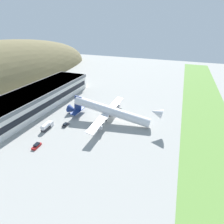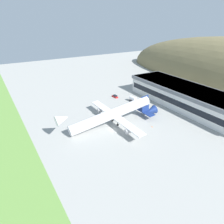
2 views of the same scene
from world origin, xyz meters
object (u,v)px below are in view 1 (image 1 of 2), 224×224
service_car_1 (37,146)px  traffic_cone_0 (93,107)px  terminal_building (39,96)px  cargo_airplane (109,111)px  service_car_0 (66,125)px  fuel_truck (47,126)px

service_car_1 → traffic_cone_0: 42.23m
terminal_building → cargo_airplane: 47.15m
terminal_building → service_car_0: bearing=-118.4°
service_car_0 → terminal_building: bearing=61.6°
cargo_airplane → service_car_0: (-12.93, 18.48, -4.89)m
service_car_0 → traffic_cone_0: (23.43, -3.89, -0.33)m
terminal_building → cargo_airplane: bearing=-93.1°
service_car_0 → fuel_truck: fuel_truck is taller
traffic_cone_0 → service_car_1: bearing=172.6°
service_car_1 → fuel_truck: size_ratio=0.63×
service_car_1 → cargo_airplane: bearing=-32.6°
service_car_0 → service_car_1: 18.51m
fuel_truck → terminal_building: bearing=46.2°
cargo_airplane → service_car_1: size_ratio=11.35×
service_car_1 → terminal_building: bearing=38.6°
terminal_building → service_car_1: bearing=-141.4°
service_car_0 → traffic_cone_0: service_car_0 is taller
service_car_0 → traffic_cone_0: 23.75m
cargo_airplane → traffic_cone_0: (10.50, 14.60, -5.22)m
cargo_airplane → service_car_0: cargo_airplane is taller
terminal_building → service_car_1: (-33.89, -27.02, -5.51)m
terminal_building → service_car_0: 32.97m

